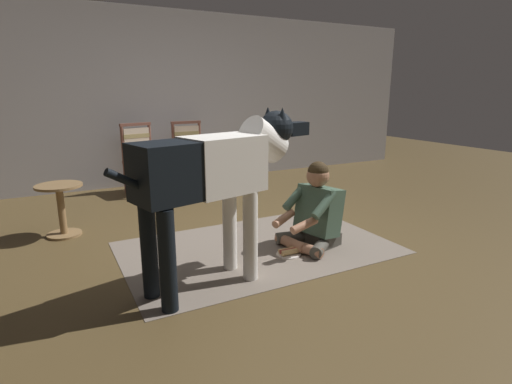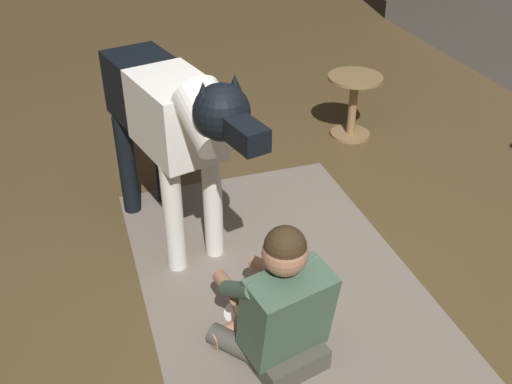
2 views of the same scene
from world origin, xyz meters
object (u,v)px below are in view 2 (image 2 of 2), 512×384
Objects in this scene: person_sitting_on_floor at (280,308)px; large_dog at (171,119)px; hot_dog_on_plate at (244,311)px; round_side_table at (353,100)px.

large_dog reaches higher than person_sitting_on_floor.
person_sitting_on_floor is 0.46m from hot_dog_on_plate.
round_side_table is at bearing 146.02° from person_sitting_on_floor.
hot_dog_on_plate is (-0.33, -0.08, -0.30)m from person_sitting_on_floor.
hot_dog_on_plate is at bearing -40.34° from round_side_table.
hot_dog_on_plate is 0.41× the size of round_side_table.
person_sitting_on_floor is 3.67× the size of hot_dog_on_plate.
round_side_table is (-1.75, 1.49, 0.29)m from hot_dog_on_plate.
large_dog reaches higher than hot_dog_on_plate.
person_sitting_on_floor reaches higher than hot_dog_on_plate.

